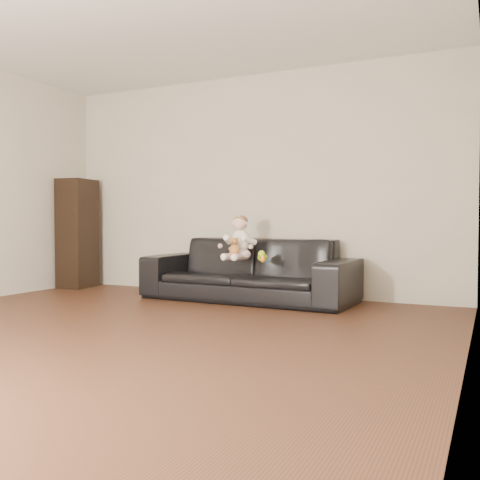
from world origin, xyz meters
The scene contains 11 objects.
floor centered at (0.00, 0.00, 0.00)m, with size 5.50×5.50×0.00m, color #452718.
wall_back centered at (0.00, 2.75, 1.30)m, with size 5.00×5.00×0.00m, color #BEB49F.
wall_right centered at (2.50, 0.00, 1.30)m, with size 5.50×5.50×0.00m, color #BEB49F.
sofa centered at (0.21, 2.25, 0.34)m, with size 2.32×0.91×0.68m, color black.
cabinet centered at (-2.30, 2.35, 0.71)m, with size 0.35×0.49×1.42m, color black.
shelf_item centered at (-2.28, 2.35, 1.03)m, with size 0.18×0.25×0.28m, color silver.
baby centered at (0.16, 2.13, 0.66)m, with size 0.34×0.42×0.49m.
teddy_bear centered at (0.17, 1.98, 0.60)m, with size 0.12×0.12×0.19m.
toy_green centered at (0.45, 2.08, 0.49)m, with size 0.10×0.12×0.09m, color #B0DB19.
toy_rattle centered at (0.51, 1.96, 0.48)m, with size 0.06×0.06×0.06m, color orange.
toy_blue_disc centered at (0.49, 2.05, 0.45)m, with size 0.09×0.09×0.01m, color blue.
Camera 1 is at (2.64, -3.06, 0.87)m, focal length 40.00 mm.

